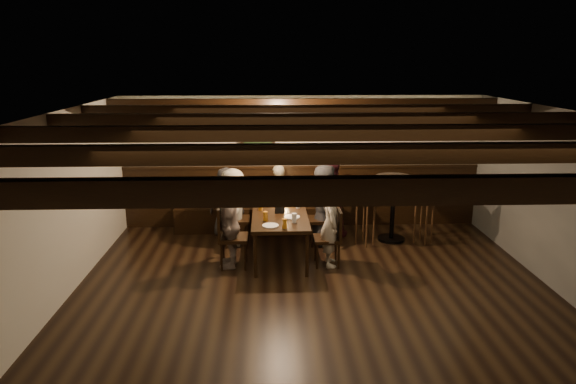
{
  "coord_description": "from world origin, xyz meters",
  "views": [
    {
      "loc": [
        -0.59,
        -5.7,
        3.04
      ],
      "look_at": [
        -0.34,
        1.3,
        1.21
      ],
      "focal_mm": 32.0,
      "sensor_mm": 36.0,
      "label": 1
    }
  ],
  "objects_px": {
    "person_right_near": "(324,205)",
    "chair_left_near": "(236,229)",
    "person_bench_right": "(330,198)",
    "bar_stool_left": "(365,220)",
    "person_bench_left": "(226,202)",
    "chair_right_far": "(328,248)",
    "person_left_far": "(230,224)",
    "person_right_far": "(331,223)",
    "chair_left_far": "(232,248)",
    "dining_table": "(280,215)",
    "bar_stool_right": "(424,219)",
    "person_left_near": "(233,208)",
    "chair_right_near": "(322,228)",
    "person_bench_centre": "(278,199)",
    "high_top_table": "(393,199)"
  },
  "relations": [
    {
      "from": "bar_stool_left",
      "to": "person_bench_centre",
      "type": "bearing_deg",
      "value": -174.86
    },
    {
      "from": "dining_table",
      "to": "chair_left_near",
      "type": "distance_m",
      "value": 0.92
    },
    {
      "from": "high_top_table",
      "to": "bar_stool_right",
      "type": "height_order",
      "value": "bar_stool_right"
    },
    {
      "from": "chair_right_far",
      "to": "person_bench_centre",
      "type": "bearing_deg",
      "value": 25.59
    },
    {
      "from": "person_bench_left",
      "to": "person_left_far",
      "type": "xyz_separation_m",
      "value": [
        0.16,
        -1.35,
        0.04
      ]
    },
    {
      "from": "chair_left_far",
      "to": "person_left_far",
      "type": "height_order",
      "value": "person_left_far"
    },
    {
      "from": "person_right_far",
      "to": "bar_stool_left",
      "type": "height_order",
      "value": "person_right_far"
    },
    {
      "from": "person_left_near",
      "to": "high_top_table",
      "type": "bearing_deg",
      "value": 92.87
    },
    {
      "from": "chair_left_near",
      "to": "person_bench_left",
      "type": "relative_size",
      "value": 0.76
    },
    {
      "from": "person_left_far",
      "to": "dining_table",
      "type": "bearing_deg",
      "value": 120.96
    },
    {
      "from": "person_bench_centre",
      "to": "bar_stool_left",
      "type": "relative_size",
      "value": 1.09
    },
    {
      "from": "bar_stool_right",
      "to": "chair_left_near",
      "type": "bearing_deg",
      "value": -155.31
    },
    {
      "from": "chair_left_far",
      "to": "person_left_near",
      "type": "xyz_separation_m",
      "value": [
        -0.04,
        0.9,
        0.36
      ]
    },
    {
      "from": "dining_table",
      "to": "bar_stool_right",
      "type": "xyz_separation_m",
      "value": [
        2.43,
        0.44,
        -0.23
      ]
    },
    {
      "from": "chair_right_far",
      "to": "person_left_near",
      "type": "height_order",
      "value": "person_left_near"
    },
    {
      "from": "person_right_far",
      "to": "high_top_table",
      "type": "xyz_separation_m",
      "value": [
        1.18,
        1.04,
        0.08
      ]
    },
    {
      "from": "person_bench_left",
      "to": "person_right_far",
      "type": "xyz_separation_m",
      "value": [
        1.66,
        -1.34,
        0.05
      ]
    },
    {
      "from": "high_top_table",
      "to": "person_bench_right",
      "type": "bearing_deg",
      "value": 163.43
    },
    {
      "from": "bar_stool_right",
      "to": "high_top_table",
      "type": "bearing_deg",
      "value": -172.59
    },
    {
      "from": "chair_right_far",
      "to": "person_right_near",
      "type": "xyz_separation_m",
      "value": [
        0.03,
        0.9,
        0.41
      ]
    },
    {
      "from": "person_right_near",
      "to": "chair_left_near",
      "type": "bearing_deg",
      "value": 90.0
    },
    {
      "from": "person_right_far",
      "to": "bar_stool_right",
      "type": "height_order",
      "value": "person_right_far"
    },
    {
      "from": "person_bench_right",
      "to": "high_top_table",
      "type": "distance_m",
      "value": 1.09
    },
    {
      "from": "chair_right_far",
      "to": "chair_left_far",
      "type": "bearing_deg",
      "value": 90.0
    },
    {
      "from": "chair_left_far",
      "to": "person_left_near",
      "type": "distance_m",
      "value": 0.97
    },
    {
      "from": "chair_left_far",
      "to": "person_bench_right",
      "type": "xyz_separation_m",
      "value": [
        1.61,
        1.36,
        0.39
      ]
    },
    {
      "from": "chair_left_near",
      "to": "person_bench_centre",
      "type": "height_order",
      "value": "person_bench_centre"
    },
    {
      "from": "person_bench_left",
      "to": "person_right_near",
      "type": "relative_size",
      "value": 0.91
    },
    {
      "from": "dining_table",
      "to": "chair_right_far",
      "type": "height_order",
      "value": "chair_right_far"
    },
    {
      "from": "person_bench_left",
      "to": "bar_stool_left",
      "type": "relative_size",
      "value": 1.08
    },
    {
      "from": "person_left_far",
      "to": "bar_stool_left",
      "type": "xyz_separation_m",
      "value": [
        2.18,
        0.84,
        -0.23
      ]
    },
    {
      "from": "chair_left_near",
      "to": "person_bench_right",
      "type": "distance_m",
      "value": 1.73
    },
    {
      "from": "bar_stool_left",
      "to": "bar_stool_right",
      "type": "bearing_deg",
      "value": 32.64
    },
    {
      "from": "person_left_near",
      "to": "person_left_far",
      "type": "bearing_deg",
      "value": 0.0
    },
    {
      "from": "person_left_far",
      "to": "chair_left_near",
      "type": "bearing_deg",
      "value": 178.07
    },
    {
      "from": "person_bench_right",
      "to": "person_right_far",
      "type": "xyz_separation_m",
      "value": [
        -0.14,
        -1.35,
        -0.02
      ]
    },
    {
      "from": "chair_right_near",
      "to": "person_left_near",
      "type": "bearing_deg",
      "value": 90.0
    },
    {
      "from": "person_bench_right",
      "to": "person_right_far",
      "type": "height_order",
      "value": "person_bench_right"
    },
    {
      "from": "dining_table",
      "to": "chair_right_near",
      "type": "distance_m",
      "value": 0.93
    },
    {
      "from": "person_left_near",
      "to": "bar_stool_left",
      "type": "height_order",
      "value": "person_left_near"
    },
    {
      "from": "chair_right_far",
      "to": "person_right_near",
      "type": "bearing_deg",
      "value": -2.02
    },
    {
      "from": "person_bench_right",
      "to": "person_left_near",
      "type": "relative_size",
      "value": 1.05
    },
    {
      "from": "chair_left_near",
      "to": "person_right_near",
      "type": "bearing_deg",
      "value": 90.0
    },
    {
      "from": "person_bench_right",
      "to": "bar_stool_left",
      "type": "height_order",
      "value": "person_bench_right"
    },
    {
      "from": "chair_left_far",
      "to": "chair_right_near",
      "type": "height_order",
      "value": "chair_left_far"
    },
    {
      "from": "chair_left_far",
      "to": "bar_stool_left",
      "type": "xyz_separation_m",
      "value": [
        2.15,
        0.84,
        0.14
      ]
    },
    {
      "from": "dining_table",
      "to": "bar_stool_left",
      "type": "distance_m",
      "value": 1.5
    },
    {
      "from": "dining_table",
      "to": "bar_stool_right",
      "type": "relative_size",
      "value": 1.66
    },
    {
      "from": "chair_left_near",
      "to": "person_right_far",
      "type": "height_order",
      "value": "person_right_far"
    },
    {
      "from": "chair_right_far",
      "to": "bar_stool_left",
      "type": "relative_size",
      "value": 0.76
    }
  ]
}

